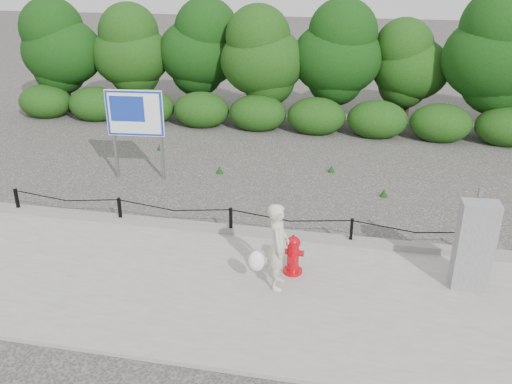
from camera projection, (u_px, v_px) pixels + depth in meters
The scene contains 9 objects.
ground at pixel (231, 237), 11.51m from camera, with size 90.00×90.00×0.00m, color #2D2B28.
sidewalk at pixel (204, 287), 9.70m from camera, with size 14.00×4.00×0.08m, color gray.
curb at pixel (232, 229), 11.50m from camera, with size 14.00×0.22×0.14m, color slate.
chain_barrier at pixel (231, 218), 11.33m from camera, with size 10.06×0.06×0.60m.
treeline at pixel (308, 53), 18.44m from camera, with size 20.31×3.57×4.56m.
fire_hydrant at pixel (293, 255), 9.92m from camera, with size 0.41×0.41×0.78m.
pedestrian at pixel (277, 247), 9.36m from camera, with size 0.71×0.61×1.60m.
utility_cabinet at pixel (474, 245), 9.33m from camera, with size 0.64×0.46×1.81m.
advertising_sign at pixel (135, 117), 13.85m from camera, with size 1.50×0.24×2.40m.
Camera 1 is at (2.56, -9.85, 5.49)m, focal length 38.00 mm.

